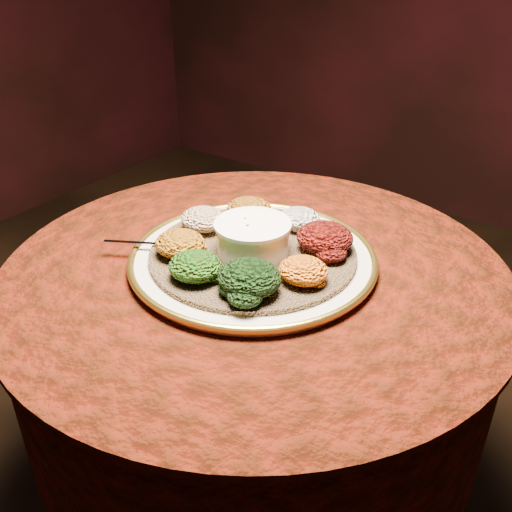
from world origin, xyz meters
The scene contains 13 objects.
table centered at (0.00, 0.00, 0.55)m, with size 0.96×0.96×0.73m.
platter centered at (-0.01, 0.00, 0.75)m, with size 0.52×0.52×0.02m.
injera centered at (-0.01, 0.00, 0.76)m, with size 0.39×0.39×0.01m, color olive.
stew_bowl centered at (-0.01, 0.00, 0.80)m, with size 0.14×0.14×0.06m.
spoon centered at (-0.16, -0.08, 0.77)m, with size 0.13×0.08×0.01m.
portion_ayib centered at (0.02, 0.14, 0.78)m, with size 0.08×0.08×0.04m, color silver.
portion_kitfo centered at (0.10, 0.08, 0.79)m, with size 0.11×0.10×0.05m, color black.
portion_tikil centered at (0.12, -0.03, 0.78)m, with size 0.09×0.08×0.04m, color #AF750E.
portion_gomen centered at (0.07, -0.11, 0.79)m, with size 0.11×0.10×0.05m, color black.
portion_mixveg centered at (-0.03, -0.13, 0.78)m, with size 0.09×0.09×0.05m, color #912809.
portion_kik centered at (-0.11, -0.08, 0.78)m, with size 0.09×0.09×0.05m, color #A3600E.
portion_timatim centered at (-0.14, 0.02, 0.78)m, with size 0.09×0.09×0.04m, color maroon.
portion_shiro centered at (-0.09, 0.11, 0.78)m, with size 0.10×0.09×0.05m, color #965912.
Camera 1 is at (0.53, -0.76, 1.29)m, focal length 40.00 mm.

